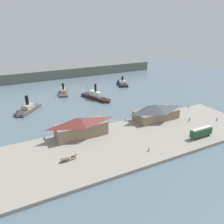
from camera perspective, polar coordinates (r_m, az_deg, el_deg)
ground_plane at (r=113.57m, az=0.53°, el=-2.26°), size 320.00×320.00×0.00m
quay_promenade at (r=96.42m, az=6.68°, el=-6.68°), size 110.00×36.00×1.20m
seawall_edge at (r=110.48m, az=1.40°, el=-2.70°), size 110.00×0.80×1.00m
ferry_shed_east_terminal at (r=96.20m, az=-7.75°, el=-3.69°), size 21.95×8.69×8.01m
ferry_shed_central_terminal at (r=113.76m, az=11.03°, el=0.08°), size 22.06×10.34×7.44m
street_tram at (r=101.61m, az=21.45°, el=-4.64°), size 10.43×2.59×4.30m
horse_cart at (r=81.91m, az=-10.86°, el=-11.34°), size 5.87×1.34×1.87m
pedestrian_near_east_shed at (r=86.82m, az=9.21°, el=-9.30°), size 0.39×0.39×1.60m
pedestrian_near_cart at (r=116.48m, az=18.83°, el=-1.79°), size 0.44×0.44×1.77m
pedestrian_by_tram at (r=121.83m, az=24.81°, el=-1.67°), size 0.41×0.41×1.67m
mooring_post_center_east at (r=110.41m, az=3.40°, el=-2.10°), size 0.44×0.44×0.90m
mooring_post_center_west at (r=98.13m, az=-16.63°, el=-6.29°), size 0.44×0.44×0.90m
mooring_post_east at (r=134.51m, az=18.58°, el=1.24°), size 0.44×0.44×0.90m
ferry_moored_east at (r=179.69m, az=2.47°, el=7.29°), size 10.53×16.55×9.10m
ferry_outer_harbor at (r=131.71m, az=-20.83°, el=0.41°), size 16.86×18.11×10.77m
ferry_mid_harbor at (r=143.96m, az=-3.59°, el=3.70°), size 12.60×24.26×11.06m
ferry_approaching_east at (r=160.84m, az=-12.06°, el=5.10°), size 9.85×18.37×9.72m
far_headland at (r=211.63m, az=-13.71°, el=9.71°), size 180.00×24.00×8.00m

